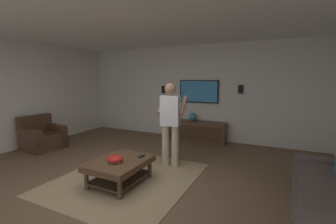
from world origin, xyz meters
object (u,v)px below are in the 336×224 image
at_px(wall_speaker_right, 164,89).
at_px(armchair, 42,138).
at_px(coffee_table, 120,166).
at_px(person_standing, 170,120).
at_px(bowl, 116,159).
at_px(wall_speaker_left, 241,89).
at_px(remote_black, 142,156).
at_px(media_console, 195,131).
at_px(tv, 199,91).
at_px(remote_white, 115,162).
at_px(vase_round, 193,117).

bearing_deg(wall_speaker_right, armchair, 142.17).
height_order(coffee_table, person_standing, person_standing).
distance_m(bowl, wall_speaker_left, 3.84).
relative_size(remote_black, wall_speaker_right, 0.68).
relative_size(media_console, tv, 1.50).
bearing_deg(coffee_table, tv, -3.78).
height_order(bowl, wall_speaker_right, wall_speaker_right).
xyz_separation_m(remote_black, wall_speaker_right, (3.05, 1.13, 1.00)).
bearing_deg(tv, bowl, -3.69).
height_order(armchair, bowl, armchair).
bearing_deg(wall_speaker_right, remote_white, -165.31).
bearing_deg(media_console, remote_white, -3.64).
bearing_deg(wall_speaker_left, bowl, 158.43).
xyz_separation_m(tv, wall_speaker_right, (0.01, 1.12, 0.04)).
bearing_deg(bowl, tv, -3.69).
xyz_separation_m(coffee_table, vase_round, (3.14, -0.12, 0.36)).
xyz_separation_m(coffee_table, media_console, (3.09, -0.22, -0.02)).
distance_m(coffee_table, wall_speaker_left, 3.80).
distance_m(bowl, vase_round, 3.25).
height_order(person_standing, wall_speaker_right, person_standing).
relative_size(wall_speaker_left, wall_speaker_right, 1.00).
relative_size(tv, bowl, 4.56).
distance_m(vase_round, wall_speaker_left, 1.49).
xyz_separation_m(person_standing, vase_round, (2.06, 0.28, -0.27)).
distance_m(coffee_table, person_standing, 1.32).
xyz_separation_m(tv, vase_round, (-0.19, 0.10, -0.71)).
bearing_deg(tv, wall_speaker_left, 90.66).
bearing_deg(armchair, wall_speaker_right, 56.11).
xyz_separation_m(media_console, person_standing, (-2.01, -0.19, 0.66)).
relative_size(armchair, bowl, 3.47).
bearing_deg(remote_black, vase_round, -171.18).
height_order(armchair, vase_round, armchair).
bearing_deg(wall_speaker_right, coffee_table, -165.02).
height_order(coffee_table, tv, tv).
height_order(person_standing, wall_speaker_left, person_standing).
distance_m(bowl, remote_white, 0.05).
distance_m(bowl, wall_speaker_right, 3.69).
relative_size(bowl, remote_black, 1.66).
height_order(coffee_table, wall_speaker_right, wall_speaker_right).
height_order(media_console, wall_speaker_right, wall_speaker_right).
relative_size(person_standing, remote_black, 10.93).
bearing_deg(tv, person_standing, 4.73).
xyz_separation_m(armchair, wall_speaker_left, (2.64, -4.30, 1.18)).
xyz_separation_m(tv, wall_speaker_left, (0.01, -1.14, 0.08)).
bearing_deg(person_standing, wall_speaker_left, -32.75).
height_order(coffee_table, vase_round, vase_round).
relative_size(remote_white, remote_black, 1.00).
xyz_separation_m(armchair, wall_speaker_right, (2.64, -2.05, 1.13)).
xyz_separation_m(vase_round, wall_speaker_left, (0.20, -1.24, 0.80)).
distance_m(media_console, remote_black, 2.80).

